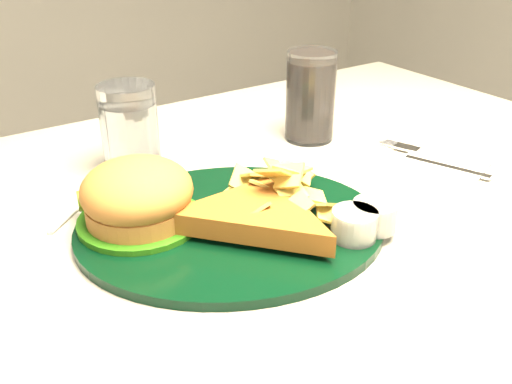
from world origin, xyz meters
TOP-DOWN VIEW (x-y plane):
  - dinner_plate at (-0.05, -0.03)m, footprint 0.42×0.39m
  - water_glass at (-0.07, 0.18)m, footprint 0.10×0.10m
  - cola_glass at (0.19, 0.14)m, footprint 0.08×0.08m
  - fork_napkin at (0.27, -0.05)m, footprint 0.16×0.18m
  - wrapped_straw at (-0.14, 0.14)m, footprint 0.20×0.19m

SIDE VIEW (x-z plane):
  - wrapped_straw at x=-0.14m, z-range 0.75..0.76m
  - fork_napkin at x=0.27m, z-range 0.75..0.76m
  - dinner_plate at x=-0.05m, z-range 0.75..0.83m
  - water_glass at x=-0.07m, z-range 0.75..0.87m
  - cola_glass at x=0.19m, z-range 0.75..0.88m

